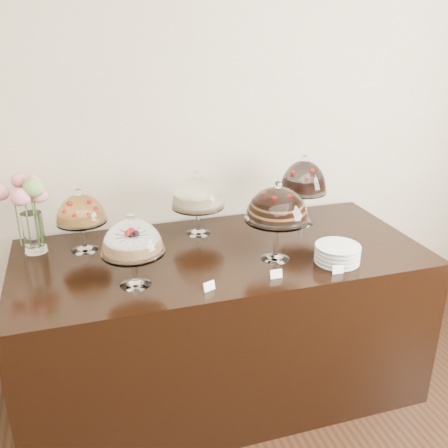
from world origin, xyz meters
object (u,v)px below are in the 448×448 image
object	(u,v)px
cake_stand_dark_choco	(304,180)
plate_stack	(337,254)
cake_stand_cheesecake	(198,195)
cake_stand_fruit_tart	(81,212)
display_counter	(221,322)
cake_stand_sugar_sponge	(132,240)
flower_vase	(27,206)
cake_stand_choco_layer	(277,207)

from	to	relation	value
cake_stand_dark_choco	plate_stack	bearing A→B (deg)	-95.96
cake_stand_cheesecake	cake_stand_fruit_tart	xyz separation A→B (m)	(-0.65, -0.04, -0.02)
display_counter	cake_stand_sugar_sponge	size ratio (longest dim) A/B	6.08
cake_stand_fruit_tart	plate_stack	distance (m)	1.37
cake_stand_dark_choco	plate_stack	size ratio (longest dim) A/B	1.92
display_counter	plate_stack	world-z (taller)	plate_stack
cake_stand_cheesecake	plate_stack	bearing A→B (deg)	-44.87
flower_vase	cake_stand_sugar_sponge	bearing A→B (deg)	-48.23
cake_stand_choco_layer	cake_stand_fruit_tart	xyz separation A→B (m)	(-0.95, 0.41, -0.07)
display_counter	cake_stand_choco_layer	size ratio (longest dim) A/B	5.16
cake_stand_choco_layer	flower_vase	distance (m)	1.31
cake_stand_sugar_sponge	cake_stand_fruit_tart	size ratio (longest dim) A/B	1.03
plate_stack	cake_stand_choco_layer	bearing A→B (deg)	154.57
cake_stand_choco_layer	cake_stand_cheesecake	size ratio (longest dim) A/B	1.12
cake_stand_choco_layer	cake_stand_cheesecake	bearing A→B (deg)	123.84
display_counter	cake_stand_sugar_sponge	bearing A→B (deg)	-155.00
plate_stack	flower_vase	bearing A→B (deg)	158.06
cake_stand_dark_choco	cake_stand_fruit_tart	bearing A→B (deg)	-179.74
cake_stand_sugar_sponge	cake_stand_fruit_tart	world-z (taller)	cake_stand_sugar_sponge
cake_stand_dark_choco	flower_vase	size ratio (longest dim) A/B	1.02
flower_vase	plate_stack	xyz separation A→B (m)	(1.51, -0.61, -0.21)
cake_stand_sugar_sponge	plate_stack	distance (m)	1.05
display_counter	cake_stand_fruit_tart	size ratio (longest dim) A/B	6.25
cake_stand_sugar_sponge	cake_stand_choco_layer	distance (m)	0.75
display_counter	cake_stand_cheesecake	distance (m)	0.75
display_counter	cake_stand_fruit_tart	distance (m)	1.01
cake_stand_cheesecake	flower_vase	distance (m)	0.92
cake_stand_sugar_sponge	plate_stack	xyz separation A→B (m)	(1.03, -0.07, -0.18)
cake_stand_cheesecake	flower_vase	xyz separation A→B (m)	(-0.92, 0.02, 0.02)
cake_stand_sugar_sponge	cake_stand_dark_choco	distance (m)	1.19
cake_stand_fruit_tart	plate_stack	size ratio (longest dim) A/B	1.57
cake_stand_choco_layer	flower_vase	world-z (taller)	cake_stand_choco_layer
cake_stand_sugar_sponge	cake_stand_fruit_tart	distance (m)	0.52
display_counter	plate_stack	bearing A→B (deg)	-29.66
cake_stand_fruit_tart	plate_stack	world-z (taller)	cake_stand_fruit_tart
cake_stand_sugar_sponge	plate_stack	world-z (taller)	cake_stand_sugar_sponge
display_counter	cake_stand_choco_layer	world-z (taller)	cake_stand_choco_layer
cake_stand_choco_layer	cake_stand_fruit_tart	world-z (taller)	cake_stand_choco_layer
cake_stand_sugar_sponge	cake_stand_choco_layer	xyz separation A→B (m)	(0.74, 0.06, 0.06)
display_counter	cake_stand_dark_choco	xyz separation A→B (m)	(0.59, 0.25, 0.73)
cake_stand_cheesecake	cake_stand_choco_layer	bearing A→B (deg)	-56.16
cake_stand_fruit_tart	flower_vase	world-z (taller)	flower_vase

